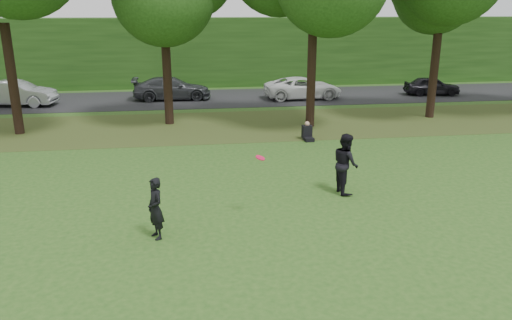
{
  "coord_description": "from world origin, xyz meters",
  "views": [
    {
      "loc": [
        -2.18,
        -11.56,
        5.76
      ],
      "look_at": [
        -0.11,
        2.78,
        1.3
      ],
      "focal_mm": 35.0,
      "sensor_mm": 36.0,
      "label": 1
    }
  ],
  "objects_px": {
    "frisbee": "(260,158)",
    "seated_person": "(307,133)",
    "player_right": "(346,163)",
    "player_left": "(155,209)"
  },
  "relations": [
    {
      "from": "frisbee",
      "to": "seated_person",
      "type": "height_order",
      "value": "frisbee"
    },
    {
      "from": "player_right",
      "to": "frisbee",
      "type": "height_order",
      "value": "player_right"
    },
    {
      "from": "player_left",
      "to": "frisbee",
      "type": "relative_size",
      "value": 4.5
    },
    {
      "from": "player_right",
      "to": "player_left",
      "type": "bearing_deg",
      "value": 109.39
    },
    {
      "from": "player_left",
      "to": "frisbee",
      "type": "bearing_deg",
      "value": 82.4
    },
    {
      "from": "player_right",
      "to": "seated_person",
      "type": "relative_size",
      "value": 2.35
    },
    {
      "from": "frisbee",
      "to": "seated_person",
      "type": "bearing_deg",
      "value": 67.56
    },
    {
      "from": "player_right",
      "to": "seated_person",
      "type": "bearing_deg",
      "value": -7.51
    },
    {
      "from": "player_right",
      "to": "seated_person",
      "type": "height_order",
      "value": "player_right"
    },
    {
      "from": "player_right",
      "to": "seated_person",
      "type": "xyz_separation_m",
      "value": [
        0.42,
        6.7,
        -0.67
      ]
    }
  ]
}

